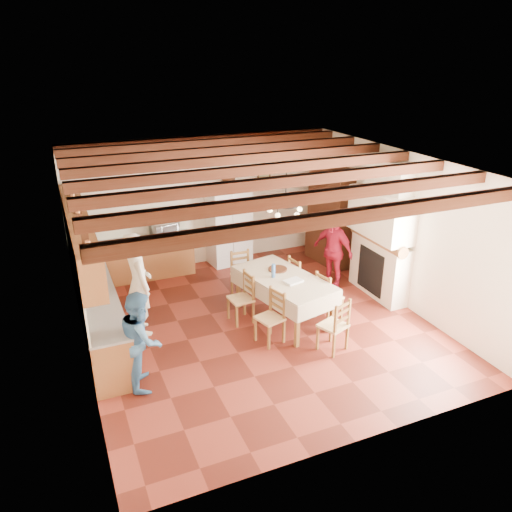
{
  "coord_description": "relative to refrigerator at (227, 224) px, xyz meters",
  "views": [
    {
      "loc": [
        -3.18,
        -7.41,
        4.72
      ],
      "look_at": [
        0.1,
        0.3,
        1.25
      ],
      "focal_mm": 35.0,
      "sensor_mm": 36.0,
      "label": 1
    }
  ],
  "objects": [
    {
      "name": "wall_front",
      "position": [
        -0.55,
        -6.33,
        0.56
      ],
      "size": [
        6.0,
        0.02,
        3.0
      ],
      "primitive_type": "cube",
      "color": "#F0E1CA",
      "rests_on": "ground"
    },
    {
      "name": "upper_cabinets",
      "position": [
        -3.38,
        -2.02,
        0.91
      ],
      "size": [
        0.35,
        4.2,
        0.7
      ],
      "primitive_type": "cube",
      "color": "brown",
      "rests_on": "ground"
    },
    {
      "name": "ceiling",
      "position": [
        -0.55,
        -3.07,
        2.07
      ],
      "size": [
        6.0,
        6.5,
        0.02
      ],
      "primitive_type": "cube",
      "color": "white",
      "rests_on": "ground"
    },
    {
      "name": "person_woman_blue",
      "position": [
        -2.81,
        -3.99,
        -0.18
      ],
      "size": [
        0.7,
        0.84,
        1.53
      ],
      "primitive_type": "imported",
      "rotation": [
        0.0,
        0.0,
        1.39
      ],
      "color": "teal",
      "rests_on": "floor"
    },
    {
      "name": "chair_end_far",
      "position": [
        -0.36,
        -1.89,
        -0.46
      ],
      "size": [
        0.43,
        0.41,
        0.96
      ],
      "primitive_type": null,
      "rotation": [
        0.0,
        0.0,
        -0.02
      ],
      "color": "brown",
      "rests_on": "floor"
    },
    {
      "name": "dining_table",
      "position": [
        -0.01,
        -3.05,
        -0.16
      ],
      "size": [
        1.43,
        2.16,
        0.87
      ],
      "rotation": [
        0.0,
        0.0,
        0.22
      ],
      "color": "beige",
      "rests_on": "floor"
    },
    {
      "name": "hutch",
      "position": [
        2.2,
        -0.98,
        0.21
      ],
      "size": [
        0.68,
        1.33,
        2.31
      ],
      "primitive_type": null,
      "rotation": [
        0.0,
        0.0,
        0.12
      ],
      "color": "#35170F",
      "rests_on": "floor"
    },
    {
      "name": "wall_left",
      "position": [
        -3.56,
        -3.07,
        0.56
      ],
      "size": [
        0.02,
        6.5,
        3.0
      ],
      "primitive_type": "cube",
      "color": "#F0E1CA",
      "rests_on": "ground"
    },
    {
      "name": "person_man",
      "position": [
        -2.54,
        -2.46,
        0.0
      ],
      "size": [
        0.52,
        0.73,
        1.89
      ],
      "primitive_type": "imported",
      "rotation": [
        0.0,
        0.0,
        1.67
      ],
      "color": "white",
      "rests_on": "floor"
    },
    {
      "name": "wall_right",
      "position": [
        2.46,
        -3.07,
        0.56
      ],
      "size": [
        0.02,
        6.5,
        3.0
      ],
      "primitive_type": "cube",
      "color": "#F0E1CA",
      "rests_on": "ground"
    },
    {
      "name": "floor",
      "position": [
        -0.55,
        -3.07,
        -0.95
      ],
      "size": [
        6.0,
        6.5,
        0.02
      ],
      "primitive_type": "cube",
      "color": "#4E1810",
      "rests_on": "ground"
    },
    {
      "name": "chair_left_near",
      "position": [
        -0.58,
        -3.68,
        -0.46
      ],
      "size": [
        0.5,
        0.51,
        0.96
      ],
      "primitive_type": null,
      "rotation": [
        0.0,
        0.0,
        -1.29
      ],
      "color": "brown",
      "rests_on": "floor"
    },
    {
      "name": "chair_end_near",
      "position": [
        0.29,
        -4.32,
        -0.46
      ],
      "size": [
        0.54,
        0.52,
        0.96
      ],
      "primitive_type": null,
      "rotation": [
        0.0,
        0.0,
        3.51
      ],
      "color": "brown",
      "rests_on": "floor"
    },
    {
      "name": "countertop_back",
      "position": [
        -2.1,
        -0.12,
        -0.06
      ],
      "size": [
        2.34,
        0.62,
        0.04
      ],
      "primitive_type": "cube",
      "color": "slate",
      "rests_on": "lower_cabinets_back"
    },
    {
      "name": "wall_back",
      "position": [
        -0.55,
        0.19,
        0.56
      ],
      "size": [
        6.0,
        0.02,
        3.0
      ],
      "primitive_type": "cube",
      "color": "#F0E1CA",
      "rests_on": "ground"
    },
    {
      "name": "refrigerator",
      "position": [
        0.0,
        0.0,
        0.0
      ],
      "size": [
        1.02,
        0.86,
        1.89
      ],
      "primitive_type": "cube",
      "rotation": [
        0.0,
        0.0,
        0.1
      ],
      "color": "white",
      "rests_on": "floor"
    },
    {
      "name": "fridge_vase",
      "position": [
        0.06,
        0.0,
        1.1
      ],
      "size": [
        0.3,
        0.3,
        0.31
      ],
      "primitive_type": "imported",
      "rotation": [
        0.0,
        0.0,
        -0.03
      ],
      "color": "#35170F",
      "rests_on": "refrigerator"
    },
    {
      "name": "person_woman_red",
      "position": [
        1.55,
        -2.18,
        -0.12
      ],
      "size": [
        0.73,
        1.04,
        1.65
      ],
      "primitive_type": "imported",
      "rotation": [
        0.0,
        0.0,
        -1.19
      ],
      "color": "#B41833",
      "rests_on": "floor"
    },
    {
      "name": "wall_picture",
      "position": [
        1.0,
        0.16,
        0.91
      ],
      "size": [
        0.34,
        0.03,
        0.42
      ],
      "primitive_type": "cube",
      "color": "black",
      "rests_on": "ground"
    },
    {
      "name": "countertop_left",
      "position": [
        -3.25,
        -2.02,
        -0.06
      ],
      "size": [
        0.62,
        4.3,
        0.04
      ],
      "primitive_type": "cube",
      "color": "slate",
      "rests_on": "lower_cabinets_left"
    },
    {
      "name": "backsplash_back",
      "position": [
        -2.1,
        0.16,
        0.26
      ],
      "size": [
        2.3,
        0.03,
        0.6
      ],
      "primitive_type": "cube",
      "color": "#EBE8CB",
      "rests_on": "ground"
    },
    {
      "name": "chair_left_far",
      "position": [
        -0.78,
        -2.82,
        -0.46
      ],
      "size": [
        0.43,
        0.45,
        0.96
      ],
      "primitive_type": null,
      "rotation": [
        0.0,
        0.0,
        -1.48
      ],
      "color": "brown",
      "rests_on": "floor"
    },
    {
      "name": "backsplash_left",
      "position": [
        -3.54,
        -2.02,
        0.26
      ],
      "size": [
        0.03,
        4.3,
        0.6
      ],
      "primitive_type": "cube",
      "color": "#EBE8CB",
      "rests_on": "ground"
    },
    {
      "name": "lower_cabinets_back",
      "position": [
        -2.1,
        -0.12,
        -0.51
      ],
      "size": [
        2.3,
        0.6,
        0.86
      ],
      "primitive_type": "cube",
      "color": "brown",
      "rests_on": "ground"
    },
    {
      "name": "chair_right_far",
      "position": [
        0.63,
        -2.51,
        -0.46
      ],
      "size": [
        0.45,
        0.47,
        0.96
      ],
      "primitive_type": null,
      "rotation": [
        0.0,
        0.0,
        1.71
      ],
      "color": "brown",
      "rests_on": "floor"
    },
    {
      "name": "fireplace",
      "position": [
        2.17,
        -2.87,
        0.46
      ],
      "size": [
        0.56,
        1.6,
        2.8
      ],
      "primitive_type": null,
      "color": "beige",
      "rests_on": "ground"
    },
    {
      "name": "ceiling_beams",
      "position": [
        -0.55,
        -3.07,
        1.97
      ],
      "size": [
        6.0,
        6.3,
        0.16
      ],
      "primitive_type": null,
      "color": "#39170B",
      "rests_on": "ground"
    },
    {
      "name": "microwave",
      "position": [
        -1.52,
        -0.12,
        0.11
      ],
      "size": [
        0.64,
        0.51,
        0.31
      ],
      "primitive_type": "imported",
      "rotation": [
        0.0,
        0.0,
        0.26
      ],
      "color": "silver",
      "rests_on": "countertop_back"
    },
    {
      "name": "chandelier",
      "position": [
        -0.01,
        -3.05,
        1.31
      ],
      "size": [
        0.47,
        0.47,
        0.03
      ],
      "primitive_type": "torus",
      "color": "black",
      "rests_on": "ground"
    },
    {
      "name": "lower_cabinets_left",
      "position": [
        -3.25,
        -2.02,
        -0.51
      ],
      "size": [
        0.6,
        4.3,
        0.86
      ],
      "primitive_type": "cube",
      "color": "brown",
      "rests_on": "ground"
    },
    {
      "name": "chair_right_near",
      "position": [
        0.78,
        -3.37,
        -0.46
      ],
      "size": [
        0.48,
        0.49,
        0.96
      ],
      "primitive_type": null,
      "rotation": [
        0.0,
        0.0,
        1.78
      ],
      "color": "brown",
      "rests_on": "floor"
    }
  ]
}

